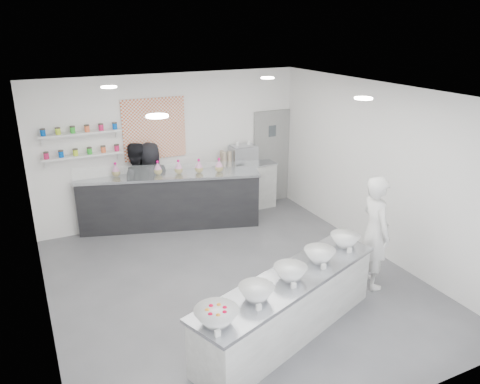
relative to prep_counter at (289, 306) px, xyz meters
name	(u,v)px	position (x,y,z in m)	size (l,w,h in m)	color
floor	(236,283)	(-0.09, 1.44, -0.42)	(6.00, 6.00, 0.00)	#515156
ceiling	(235,94)	(-0.09, 1.44, 2.58)	(6.00, 6.00, 0.00)	white
back_wall	(172,149)	(-0.09, 4.44, 1.08)	(5.50, 5.50, 0.00)	white
left_wall	(36,229)	(-2.84, 1.44, 1.08)	(6.00, 6.00, 0.00)	white
right_wall	(379,171)	(2.66, 1.44, 1.08)	(6.00, 6.00, 0.00)	white
back_door	(271,157)	(2.21, 4.41, 0.63)	(0.88, 0.04, 2.10)	gray
pattern_panel	(154,129)	(-0.44, 4.42, 1.53)	(1.25, 0.03, 1.20)	#D35321
jar_shelf_lower	(83,155)	(-1.84, 4.34, 1.18)	(1.45, 0.22, 0.04)	silver
jar_shelf_upper	(80,133)	(-1.84, 4.34, 1.60)	(1.45, 0.22, 0.04)	silver
preserve_jars	(81,141)	(-1.84, 4.32, 1.46)	(1.45, 0.10, 0.56)	#C51A50
downlight_0	(157,116)	(-1.49, 0.44, 2.56)	(0.24, 0.24, 0.02)	white
downlight_1	(363,98)	(1.31, 0.44, 2.56)	(0.24, 0.24, 0.02)	white
downlight_2	(109,87)	(-1.49, 3.04, 2.56)	(0.24, 0.24, 0.02)	white
downlight_3	(268,78)	(1.31, 3.04, 2.56)	(0.24, 0.24, 0.02)	white
prep_counter	(289,306)	(0.00, 0.00, 0.00)	(3.07, 0.70, 0.84)	#A8A8A4
back_bar	(170,200)	(-0.31, 4.04, 0.13)	(3.56, 0.65, 1.10)	black
sneeze_guard	(168,172)	(-0.41, 3.75, 0.84)	(3.51, 0.02, 0.30)	white
espresso_ledge	(245,187)	(1.46, 4.22, 0.09)	(1.37, 0.44, 1.02)	#A8A8A4
espresso_machine	(243,156)	(1.41, 4.22, 0.81)	(0.55, 0.38, 0.42)	#93969E
cup_stacks	(226,159)	(1.00, 4.22, 0.78)	(0.24, 0.24, 0.36)	tan
prep_bowls	(290,273)	(0.00, 0.00, 0.50)	(3.03, 0.53, 0.17)	white
label_cards	(299,300)	(-0.19, -0.50, 0.45)	(2.66, 0.04, 0.07)	white
cookie_bags	(168,167)	(-0.31, 4.04, 0.83)	(2.16, 0.16, 0.28)	pink
woman_prep	(375,232)	(1.83, 0.51, 0.48)	(0.66, 0.43, 1.80)	white
staff_left	(136,186)	(-0.91, 4.29, 0.45)	(0.85, 0.66, 1.74)	black
staff_right	(151,184)	(-0.61, 4.29, 0.44)	(0.84, 0.55, 1.72)	black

